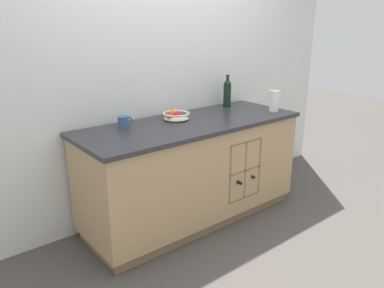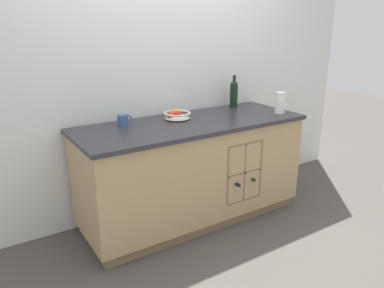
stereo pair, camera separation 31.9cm
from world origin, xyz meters
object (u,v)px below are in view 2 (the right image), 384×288
at_px(standing_wine_bottle, 234,93).
at_px(white_pitcher, 281,102).
at_px(ceramic_mug, 123,120).
at_px(fruit_bowl, 177,114).

bearing_deg(standing_wine_bottle, white_pitcher, -63.71).
distance_m(ceramic_mug, standing_wine_bottle, 1.17).
xyz_separation_m(fruit_bowl, white_pitcher, (0.91, -0.32, 0.06)).
bearing_deg(fruit_bowl, ceramic_mug, 173.18).
height_order(ceramic_mug, standing_wine_bottle, standing_wine_bottle).
xyz_separation_m(ceramic_mug, standing_wine_bottle, (1.17, 0.04, 0.09)).
xyz_separation_m(white_pitcher, ceramic_mug, (-1.38, 0.38, -0.06)).
bearing_deg(fruit_bowl, white_pitcher, -19.34).
height_order(white_pitcher, standing_wine_bottle, standing_wine_bottle).
bearing_deg(white_pitcher, ceramic_mug, 164.76).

